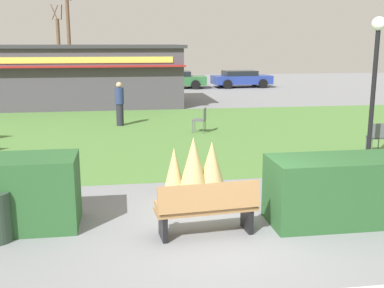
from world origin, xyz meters
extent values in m
plane|color=slate|center=(0.00, 0.00, 0.00)|extent=(80.00, 80.00, 0.00)
cube|color=#4C7A38|center=(0.00, 9.38, 0.00)|extent=(36.00, 12.00, 0.01)
cube|color=#9E7547|center=(-0.28, 0.31, 0.45)|extent=(1.74, 0.63, 0.06)
cube|color=#9E7547|center=(-0.26, 0.09, 0.73)|extent=(1.70, 0.28, 0.44)
cube|color=black|center=(-1.01, 0.25, 0.23)|extent=(0.12, 0.45, 0.45)
cube|color=black|center=(0.44, 0.38, 0.23)|extent=(0.12, 0.45, 0.45)
cube|color=#9E7547|center=(-1.09, 0.24, 0.57)|extent=(0.10, 0.44, 0.06)
cube|color=#9E7547|center=(0.52, 0.39, 0.57)|extent=(0.10, 0.44, 0.06)
cube|color=#28562B|center=(-3.39, 1.11, 0.63)|extent=(1.94, 1.10, 1.25)
cube|color=#28562B|center=(2.23, 0.52, 0.59)|extent=(2.64, 1.10, 1.18)
cone|color=tan|center=(0.13, 1.93, 0.62)|extent=(0.73, 0.73, 1.25)
cone|color=tan|center=(-0.60, 2.15, 0.55)|extent=(0.54, 0.54, 1.10)
cone|color=tan|center=(-0.25, 1.88, 0.68)|extent=(0.75, 0.75, 1.36)
cylinder|color=black|center=(4.93, 4.45, 0.10)|extent=(0.22, 0.22, 0.20)
cylinder|color=black|center=(4.93, 4.45, 1.74)|extent=(0.12, 0.12, 3.47)
sphere|color=white|center=(4.93, 4.45, 3.63)|extent=(0.36, 0.36, 0.36)
cube|color=#47424C|center=(-3.86, 17.73, 1.45)|extent=(10.53, 4.79, 2.90)
cube|color=#333338|center=(-3.86, 17.73, 2.98)|extent=(10.83, 5.09, 0.16)
cube|color=maroon|center=(-3.86, 15.16, 2.09)|extent=(10.63, 0.36, 0.08)
cube|color=#D8CC4C|center=(-3.86, 15.32, 2.38)|extent=(9.48, 0.04, 0.28)
cube|color=#4C5156|center=(5.73, 5.48, 0.45)|extent=(0.47, 0.47, 0.04)
cube|color=#4C5156|center=(5.71, 5.28, 0.67)|extent=(0.44, 0.07, 0.44)
cylinder|color=#4C5156|center=(5.93, 5.66, 0.23)|extent=(0.03, 0.03, 0.45)
cylinder|color=#4C5156|center=(5.55, 5.69, 0.23)|extent=(0.03, 0.03, 0.45)
cylinder|color=#4C5156|center=(5.52, 5.31, 0.23)|extent=(0.03, 0.03, 0.45)
cube|color=#4C5156|center=(1.12, 9.32, 0.45)|extent=(0.57, 0.57, 0.04)
cube|color=#4C5156|center=(1.31, 9.25, 0.67)|extent=(0.19, 0.43, 0.44)
cylinder|color=#4C5156|center=(1.01, 9.57, 0.23)|extent=(0.03, 0.03, 0.45)
cylinder|color=#4C5156|center=(0.88, 9.21, 0.23)|extent=(0.03, 0.03, 0.45)
cylinder|color=#4C5156|center=(1.37, 9.43, 0.23)|extent=(0.03, 0.03, 0.45)
cylinder|color=#4C5156|center=(1.24, 9.08, 0.23)|extent=(0.03, 0.03, 0.45)
cylinder|color=#23232D|center=(-1.67, 11.18, 0.42)|extent=(0.28, 0.28, 0.85)
cylinder|color=navy|center=(-1.67, 11.18, 1.16)|extent=(0.34, 0.34, 0.62)
sphere|color=tan|center=(-1.67, 11.18, 1.58)|extent=(0.22, 0.22, 0.22)
cube|color=#B7BABF|center=(-3.01, 26.00, 0.55)|extent=(4.30, 2.04, 0.60)
cube|color=black|center=(-3.16, 26.01, 0.98)|extent=(2.40, 1.71, 0.44)
cylinder|color=black|center=(-1.66, 26.85, 0.32)|extent=(0.65, 0.26, 0.64)
cylinder|color=black|center=(-1.77, 25.01, 0.32)|extent=(0.65, 0.26, 0.64)
cylinder|color=black|center=(-4.26, 27.00, 0.32)|extent=(0.65, 0.26, 0.64)
cylinder|color=black|center=(-4.37, 25.16, 0.32)|extent=(0.65, 0.26, 0.64)
cube|color=#2D6638|center=(2.28, 26.00, 0.55)|extent=(4.28, 2.00, 0.60)
cube|color=black|center=(2.13, 26.01, 0.98)|extent=(2.38, 1.69, 0.44)
cylinder|color=black|center=(3.63, 26.86, 0.32)|extent=(0.65, 0.25, 0.64)
cylinder|color=black|center=(3.54, 25.02, 0.32)|extent=(0.65, 0.25, 0.64)
cylinder|color=black|center=(1.03, 26.98, 0.32)|extent=(0.65, 0.25, 0.64)
cylinder|color=black|center=(0.94, 25.15, 0.32)|extent=(0.65, 0.25, 0.64)
cube|color=navy|center=(7.05, 26.00, 0.55)|extent=(4.29, 2.01, 0.60)
cube|color=black|center=(6.90, 25.99, 0.98)|extent=(2.39, 1.70, 0.44)
cylinder|color=black|center=(8.30, 26.99, 0.32)|extent=(0.65, 0.25, 0.64)
cylinder|color=black|center=(8.40, 25.15, 0.32)|extent=(0.65, 0.25, 0.64)
cylinder|color=black|center=(5.70, 26.86, 0.32)|extent=(0.65, 0.25, 0.64)
cylinder|color=black|center=(5.80, 25.02, 0.32)|extent=(0.65, 0.25, 0.64)
cylinder|color=brown|center=(-6.25, 31.37, 2.48)|extent=(0.28, 0.28, 4.96)
cylinder|color=brown|center=(-5.91, 31.47, 5.46)|extent=(0.25, 0.58, 1.12)
cylinder|color=brown|center=(-6.42, 31.67, 5.46)|extent=(0.54, 0.36, 1.12)
cylinder|color=brown|center=(-6.42, 31.06, 5.46)|extent=(0.54, 0.35, 1.12)
cylinder|color=brown|center=(-5.40, 30.91, 3.18)|extent=(0.28, 0.28, 6.36)
camera|label=1|loc=(-1.63, -6.94, 3.16)|focal=43.73mm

